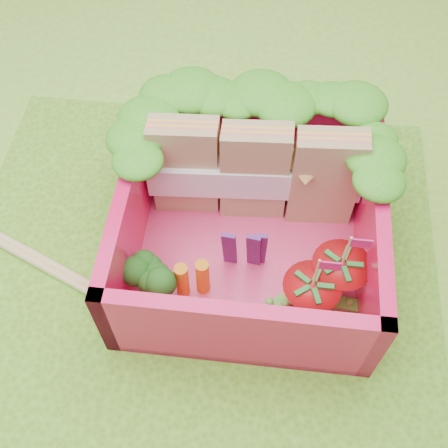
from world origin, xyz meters
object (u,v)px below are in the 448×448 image
broccoli (152,277)px  strawberry_left (309,299)px  sandwich_stack (256,173)px  chopsticks (1,240)px  bento_box (250,224)px  strawberry_right (337,278)px

broccoli → strawberry_left: bearing=-1.1°
sandwich_stack → strawberry_left: 0.72m
chopsticks → bento_box: bearing=3.8°
strawberry_left → sandwich_stack: bearing=116.9°
strawberry_right → broccoli: bearing=-173.0°
sandwich_stack → strawberry_left: size_ratio=2.19×
bento_box → strawberry_left: (0.32, -0.36, -0.08)m
sandwich_stack → strawberry_right: size_ratio=2.16×
strawberry_left → chopsticks: (-1.71, 0.26, -0.17)m
strawberry_left → chopsticks: bearing=171.2°
bento_box → broccoli: (-0.45, -0.34, -0.04)m
bento_box → strawberry_right: 0.52m
broccoli → strawberry_left: (0.78, -0.02, -0.03)m
bento_box → sandwich_stack: 0.28m
chopsticks → sandwich_stack: bearing=14.7°
sandwich_stack → strawberry_right: bearing=-47.7°
broccoli → strawberry_right: (0.91, 0.11, -0.03)m
sandwich_stack → bento_box: bearing=-91.1°
strawberry_left → strawberry_right: size_ratio=0.99×
sandwich_stack → strawberry_right: sandwich_stack is taller
strawberry_left → strawberry_right: (0.14, 0.13, 0.00)m
broccoli → strawberry_right: strawberry_right is taller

